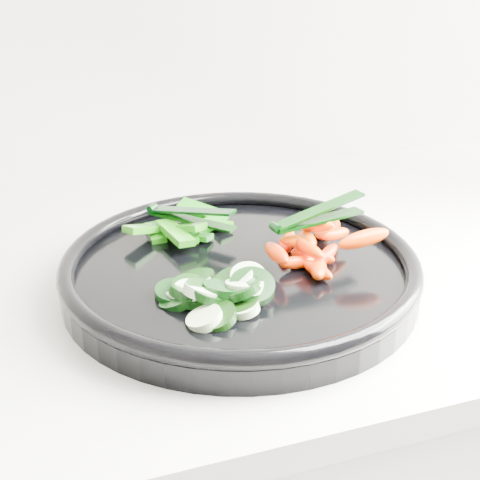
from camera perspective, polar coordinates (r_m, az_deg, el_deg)
name	(u,v)px	position (r m, az deg, el deg)	size (l,w,h in m)	color
veggie_tray	(240,270)	(0.70, 0.00, -2.57)	(0.42, 0.42, 0.04)	black
cucumber_pile	(212,292)	(0.63, -2.40, -4.48)	(0.12, 0.13, 0.04)	black
carrot_pile	(315,244)	(0.71, 6.39, -0.37)	(0.13, 0.14, 0.05)	red
pepper_pile	(184,229)	(0.77, -4.76, 0.96)	(0.13, 0.11, 0.04)	#206C0A
tong_carrot	(316,216)	(0.70, 6.51, 2.07)	(0.11, 0.04, 0.02)	black
tong_pepper	(189,215)	(0.76, -4.39, 2.14)	(0.09, 0.09, 0.02)	black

